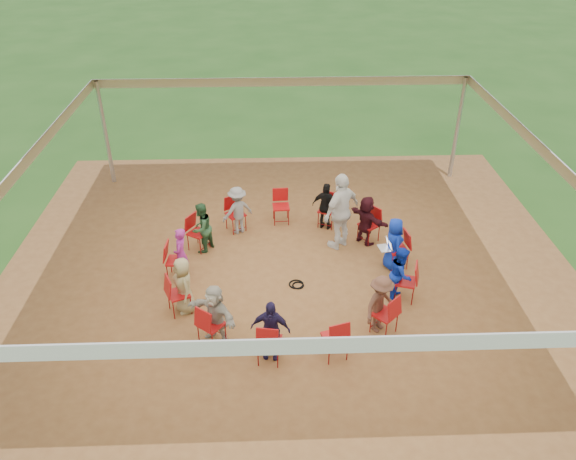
{
  "coord_description": "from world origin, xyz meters",
  "views": [
    {
      "loc": [
        -0.41,
        -10.01,
        7.49
      ],
      "look_at": [
        -0.03,
        0.3,
        1.11
      ],
      "focal_mm": 35.0,
      "sensor_mm": 36.0,
      "label": 1
    }
  ],
  "objects_px": {
    "chair_2": "(328,210)",
    "chair_4": "(236,215)",
    "chair_6": "(176,261)",
    "laptop": "(387,246)",
    "person_seated_7": "(215,314)",
    "person_seated_0": "(394,244)",
    "chair_12": "(406,282)",
    "chair_8": "(211,325)",
    "chair_10": "(335,338)",
    "person_seated_3": "(238,210)",
    "chair_11": "(385,314)",
    "cable_coil": "(297,285)",
    "person_seated_5": "(181,254)",
    "standing_person": "(341,211)",
    "chair_0": "(398,250)",
    "person_seated_6": "(184,285)",
    "person_seated_10": "(401,274)",
    "chair_5": "(198,233)",
    "person_seated_8": "(270,330)",
    "chair_9": "(269,342)",
    "chair_1": "(369,225)",
    "person_seated_9": "(380,304)",
    "person_seated_2": "(326,206)",
    "chair_7": "(179,294)",
    "chair_3": "(281,207)"
  },
  "relations": [
    {
      "from": "chair_2",
      "to": "chair_4",
      "type": "distance_m",
      "value": 2.32
    },
    {
      "from": "chair_6",
      "to": "laptop",
      "type": "relative_size",
      "value": 2.44
    },
    {
      "from": "person_seated_7",
      "to": "person_seated_0",
      "type": "bearing_deg",
      "value": 69.23
    },
    {
      "from": "chair_12",
      "to": "chair_8",
      "type": "bearing_deg",
      "value": 124.62
    },
    {
      "from": "chair_2",
      "to": "chair_10",
      "type": "height_order",
      "value": "same"
    },
    {
      "from": "chair_12",
      "to": "person_seated_3",
      "type": "relative_size",
      "value": 0.72
    },
    {
      "from": "chair_2",
      "to": "chair_11",
      "type": "distance_m",
      "value": 4.11
    },
    {
      "from": "chair_6",
      "to": "cable_coil",
      "type": "distance_m",
      "value": 2.7
    },
    {
      "from": "chair_10",
      "to": "person_seated_5",
      "type": "distance_m",
      "value": 4.02
    },
    {
      "from": "chair_2",
      "to": "person_seated_3",
      "type": "bearing_deg",
      "value": 30.38
    },
    {
      "from": "person_seated_7",
      "to": "standing_person",
      "type": "xyz_separation_m",
      "value": [
        2.73,
        3.18,
        0.34
      ]
    },
    {
      "from": "chair_0",
      "to": "chair_8",
      "type": "bearing_deg",
      "value": 110.77
    },
    {
      "from": "person_seated_3",
      "to": "person_seated_5",
      "type": "distance_m",
      "value": 2.21
    },
    {
      "from": "person_seated_6",
      "to": "person_seated_10",
      "type": "relative_size",
      "value": 1.0
    },
    {
      "from": "chair_5",
      "to": "person_seated_8",
      "type": "bearing_deg",
      "value": 56.36
    },
    {
      "from": "person_seated_3",
      "to": "chair_0",
      "type": "bearing_deg",
      "value": 125.59
    },
    {
      "from": "chair_5",
      "to": "standing_person",
      "type": "xyz_separation_m",
      "value": [
        3.38,
        0.01,
        0.52
      ]
    },
    {
      "from": "chair_4",
      "to": "chair_10",
      "type": "distance_m",
      "value": 4.96
    },
    {
      "from": "person_seated_3",
      "to": "person_seated_0",
      "type": "bearing_deg",
      "value": 124.62
    },
    {
      "from": "person_seated_10",
      "to": "chair_8",
      "type": "bearing_deg",
      "value": 125.59
    },
    {
      "from": "chair_5",
      "to": "cable_coil",
      "type": "bearing_deg",
      "value": 87.64
    },
    {
      "from": "chair_9",
      "to": "person_seated_3",
      "type": "xyz_separation_m",
      "value": [
        -0.75,
        4.5,
        0.18
      ]
    },
    {
      "from": "chair_1",
      "to": "person_seated_10",
      "type": "height_order",
      "value": "person_seated_10"
    },
    {
      "from": "person_seated_9",
      "to": "person_seated_10",
      "type": "distance_m",
      "value": 1.14
    },
    {
      "from": "chair_4",
      "to": "chair_9",
      "type": "distance_m",
      "value": 4.67
    },
    {
      "from": "person_seated_2",
      "to": "person_seated_8",
      "type": "bearing_deg",
      "value": 96.92
    },
    {
      "from": "person_seated_2",
      "to": "standing_person",
      "type": "xyz_separation_m",
      "value": [
        0.26,
        -0.84,
        0.34
      ]
    },
    {
      "from": "chair_10",
      "to": "person_seated_2",
      "type": "relative_size",
      "value": 0.72
    },
    {
      "from": "chair_10",
      "to": "standing_person",
      "type": "distance_m",
      "value": 3.78
    },
    {
      "from": "chair_7",
      "to": "person_seated_10",
      "type": "xyz_separation_m",
      "value": [
        4.55,
        0.28,
        0.18
      ]
    },
    {
      "from": "chair_10",
      "to": "person_seated_2",
      "type": "distance_m",
      "value": 4.56
    },
    {
      "from": "chair_2",
      "to": "person_seated_7",
      "type": "bearing_deg",
      "value": 83.25
    },
    {
      "from": "person_seated_8",
      "to": "chair_0",
      "type": "bearing_deg",
      "value": 54.41
    },
    {
      "from": "chair_9",
      "to": "chair_10",
      "type": "distance_m",
      "value": 1.2
    },
    {
      "from": "person_seated_2",
      "to": "person_seated_8",
      "type": "relative_size",
      "value": 1.0
    },
    {
      "from": "chair_3",
      "to": "person_seated_10",
      "type": "xyz_separation_m",
      "value": [
        2.4,
        -3.22,
        0.18
      ]
    },
    {
      "from": "chair_9",
      "to": "cable_coil",
      "type": "height_order",
      "value": "chair_9"
    },
    {
      "from": "laptop",
      "to": "person_seated_0",
      "type": "bearing_deg",
      "value": -90.0
    },
    {
      "from": "chair_9",
      "to": "chair_10",
      "type": "bearing_deg",
      "value": 13.85
    },
    {
      "from": "person_seated_9",
      "to": "chair_9",
      "type": "bearing_deg",
      "value": 154.99
    },
    {
      "from": "person_seated_6",
      "to": "person_seated_9",
      "type": "bearing_deg",
      "value": 55.38
    },
    {
      "from": "chair_2",
      "to": "chair_11",
      "type": "height_order",
      "value": "same"
    },
    {
      "from": "chair_11",
      "to": "person_seated_2",
      "type": "relative_size",
      "value": 0.72
    },
    {
      "from": "chair_4",
      "to": "person_seated_5",
      "type": "bearing_deg",
      "value": 30.38
    },
    {
      "from": "person_seated_2",
      "to": "chair_11",
      "type": "bearing_deg",
      "value": 125.59
    },
    {
      "from": "person_seated_2",
      "to": "chair_0",
      "type": "bearing_deg",
      "value": 154.99
    },
    {
      "from": "chair_10",
      "to": "person_seated_5",
      "type": "bearing_deg",
      "value": 123.64
    },
    {
      "from": "laptop",
      "to": "chair_11",
      "type": "bearing_deg",
      "value": 158.77
    },
    {
      "from": "chair_6",
      "to": "laptop",
      "type": "height_order",
      "value": "chair_6"
    },
    {
      "from": "person_seated_2",
      "to": "person_seated_9",
      "type": "relative_size",
      "value": 1.0
    }
  ]
}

